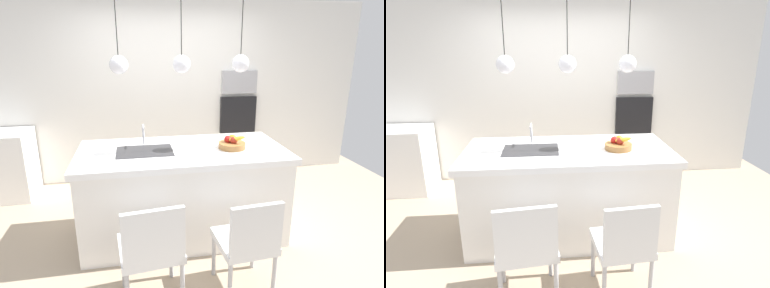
% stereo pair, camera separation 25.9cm
% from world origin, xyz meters
% --- Properties ---
extents(floor, '(6.60, 6.60, 0.00)m').
position_xyz_m(floor, '(0.00, 0.00, 0.00)').
color(floor, tan).
rests_on(floor, ground).
extents(back_wall, '(6.00, 0.10, 2.60)m').
position_xyz_m(back_wall, '(0.00, 1.65, 1.30)').
color(back_wall, silver).
rests_on(back_wall, ground).
extents(kitchen_island, '(2.11, 1.00, 0.96)m').
position_xyz_m(kitchen_island, '(0.00, 0.00, 0.48)').
color(kitchen_island, white).
rests_on(kitchen_island, ground).
extents(sink_basin, '(0.56, 0.40, 0.02)m').
position_xyz_m(sink_basin, '(-0.38, 0.00, 0.95)').
color(sink_basin, '#2D2D30').
rests_on(sink_basin, kitchen_island).
extents(faucet, '(0.02, 0.17, 0.22)m').
position_xyz_m(faucet, '(-0.38, 0.21, 1.10)').
color(faucet, silver).
rests_on(faucet, kitchen_island).
extents(fruit_bowl, '(0.28, 0.28, 0.16)m').
position_xyz_m(fruit_bowl, '(0.51, -0.05, 1.01)').
color(fruit_bowl, '#9E6B38').
rests_on(fruit_bowl, kitchen_island).
extents(microwave, '(0.54, 0.08, 0.34)m').
position_xyz_m(microwave, '(1.11, 1.58, 1.45)').
color(microwave, '#9E9EA3').
rests_on(microwave, back_wall).
extents(oven, '(0.56, 0.08, 0.56)m').
position_xyz_m(oven, '(1.11, 1.58, 0.95)').
color(oven, black).
rests_on(oven, back_wall).
extents(chair_near, '(0.52, 0.50, 0.91)m').
position_xyz_m(chair_near, '(-0.39, -0.98, 0.52)').
color(chair_near, silver).
rests_on(chair_near, ground).
extents(chair_middle, '(0.47, 0.48, 0.87)m').
position_xyz_m(chair_middle, '(0.37, -0.98, 0.49)').
color(chair_middle, silver).
rests_on(chair_middle, ground).
extents(pendant_light_left, '(0.17, 0.17, 0.77)m').
position_xyz_m(pendant_light_left, '(-0.58, 0.00, 1.81)').
color(pendant_light_left, silver).
extents(pendant_light_center, '(0.17, 0.17, 0.77)m').
position_xyz_m(pendant_light_center, '(0.00, 0.00, 1.81)').
color(pendant_light_center, silver).
extents(pendant_light_right, '(0.17, 0.17, 0.77)m').
position_xyz_m(pendant_light_right, '(0.58, 0.00, 1.81)').
color(pendant_light_right, silver).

